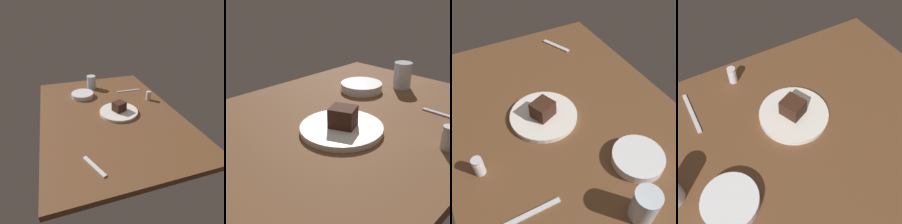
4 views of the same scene
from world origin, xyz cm
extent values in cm
cube|color=brown|center=(0.00, 0.00, 1.50)|extent=(120.00, 84.00, 3.00)
cylinder|color=white|center=(3.20, 5.74, 3.86)|extent=(24.07, 24.07, 1.71)
cube|color=#381E14|center=(2.91, 6.02, 7.60)|extent=(8.70, 9.08, 5.77)
cylinder|color=silver|center=(-8.49, 31.97, 5.61)|extent=(3.35, 3.35, 5.23)
cylinder|color=silver|center=(-8.49, 31.97, 8.83)|extent=(3.18, 3.18, 1.20)
cylinder|color=silver|center=(-41.05, -2.29, 8.23)|extent=(7.00, 7.00, 10.45)
cylinder|color=silver|center=(-27.32, -12.04, 4.59)|extent=(16.10, 16.10, 3.19)
cube|color=silver|center=(43.53, -19.33, 3.35)|extent=(14.43, 7.75, 0.70)
cube|color=silver|center=(-27.35, 24.47, 3.25)|extent=(1.49, 19.01, 0.50)
camera|label=1|loc=(103.55, -30.07, 65.30)|focal=31.15mm
camera|label=2|loc=(58.65, 57.18, 43.00)|focal=47.32mm
camera|label=3|loc=(-57.44, 29.49, 72.27)|focal=42.12mm
camera|label=4|loc=(-25.61, -41.65, 76.67)|focal=42.38mm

